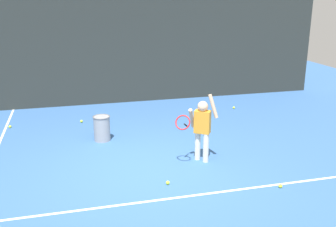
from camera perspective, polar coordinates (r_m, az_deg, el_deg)
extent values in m
plane|color=#335B93|center=(7.33, -2.81, -8.20)|extent=(20.00, 20.00, 0.00)
cube|color=white|center=(6.35, -0.67, -12.44)|extent=(9.00, 0.05, 0.00)
cube|color=#282D2B|center=(11.45, -7.97, 10.90)|extent=(12.69, 0.08, 3.84)
cylinder|color=slate|center=(11.50, -8.02, 11.30)|extent=(0.09, 0.09, 3.99)
cylinder|color=slate|center=(13.67, 19.29, 11.44)|extent=(0.09, 0.09, 3.99)
cylinder|color=silver|center=(7.67, 4.35, -4.70)|extent=(0.11, 0.11, 0.58)
cylinder|color=silver|center=(7.57, 5.56, -5.01)|extent=(0.11, 0.11, 0.58)
cube|color=orange|center=(7.44, 5.05, -1.21)|extent=(0.34, 0.31, 0.44)
sphere|color=tan|center=(7.35, 5.11, 1.04)|extent=(0.20, 0.20, 0.20)
cylinder|color=tan|center=(7.33, 6.63, 1.06)|extent=(0.21, 0.17, 0.46)
cylinder|color=tan|center=(7.41, 3.50, -0.70)|extent=(0.22, 0.28, 0.43)
cylinder|color=black|center=(7.36, 2.66, -1.77)|extent=(0.16, 0.21, 0.15)
torus|color=red|center=(7.12, 2.17, -1.32)|extent=(0.33, 0.29, 0.26)
cylinder|color=gray|center=(8.75, -9.63, -2.19)|extent=(0.36, 0.36, 0.55)
torus|color=#595B60|center=(8.66, -9.72, -0.47)|extent=(0.38, 0.38, 0.02)
sphere|color=#CCE033|center=(10.30, 6.09, -0.48)|extent=(0.07, 0.07, 0.07)
sphere|color=#CCE033|center=(6.78, -0.03, -10.08)|extent=(0.07, 0.07, 0.07)
sphere|color=#CCE033|center=(10.12, -12.53, -1.12)|extent=(0.07, 0.07, 0.07)
sphere|color=#CCE033|center=(11.21, 9.59, 0.85)|extent=(0.07, 0.07, 0.07)
sphere|color=#CCE033|center=(10.24, -22.09, -1.79)|extent=(0.07, 0.07, 0.07)
sphere|color=#CCE033|center=(6.94, 16.11, -10.14)|extent=(0.07, 0.07, 0.07)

